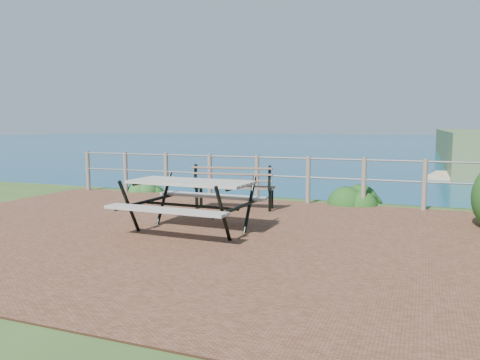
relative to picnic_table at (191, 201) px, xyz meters
The scene contains 7 objects.
ground 0.52m from the picnic_table, behind, with size 10.00×7.00×0.12m, color brown.
ocean 200.00m from the picnic_table, 90.03° to the left, with size 1200.00×1200.00×0.00m, color #165B84.
safety_railing 3.35m from the picnic_table, 91.63° to the left, with size 9.40×0.10×1.00m.
picnic_table is the anchor object (origin of this frame).
park_bench 2.15m from the picnic_table, 93.84° to the left, with size 1.63×0.65×0.89m.
shrub_lip_west 4.87m from the picnic_table, 131.63° to the left, with size 0.79×0.79×0.55m, color #1E501F.
shrub_lip_east 4.37m from the picnic_table, 61.21° to the left, with size 0.84×0.84×0.61m, color #164817.
Camera 1 is at (3.41, -6.34, 1.65)m, focal length 35.00 mm.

